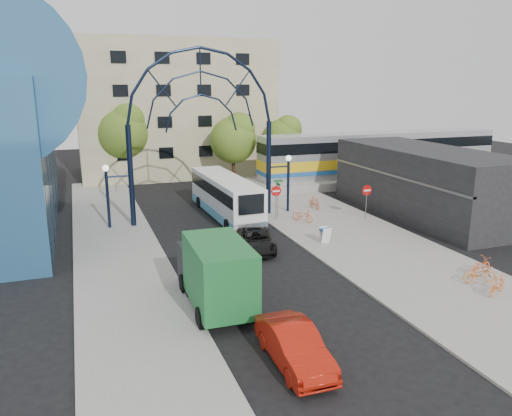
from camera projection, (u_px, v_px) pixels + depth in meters
name	position (u px, v px, depth m)	size (l,w,h in m)	color
ground	(277.00, 295.00, 23.42)	(120.00, 120.00, 0.00)	black
sidewalk_east	(376.00, 249.00, 29.69)	(8.00, 56.00, 0.12)	gray
plaza_west	(123.00, 267.00, 26.73)	(5.00, 50.00, 0.12)	gray
gateway_arch	(201.00, 100.00, 34.11)	(13.64, 0.44, 12.10)	black
stop_sign	(276.00, 194.00, 35.46)	(0.80, 0.07, 2.50)	slate
do_not_enter_sign	(367.00, 194.00, 35.69)	(0.76, 0.07, 2.48)	slate
street_name_sign	(278.00, 190.00, 36.11)	(0.70, 0.70, 2.80)	slate
sandwich_board	(325.00, 233.00, 30.54)	(0.55, 0.61, 0.99)	white
commercial_block_east	(425.00, 182.00, 37.21)	(6.00, 16.00, 5.00)	black
apartment_block	(173.00, 108.00, 54.28)	(20.00, 12.10, 14.00)	tan
train_platform	(379.00, 178.00, 49.99)	(32.00, 5.00, 0.80)	gray
train_car	(380.00, 154.00, 49.38)	(25.10, 3.05, 4.20)	#B7B7BC
tree_north_a	(235.00, 137.00, 47.97)	(4.48, 4.48, 7.00)	#382314
tree_north_b	(123.00, 130.00, 48.16)	(5.12, 5.12, 8.00)	#382314
tree_north_c	(284.00, 137.00, 51.86)	(4.16, 4.16, 6.50)	#382314
city_bus	(225.00, 196.00, 36.94)	(2.77, 10.83, 2.95)	white
green_truck	(214.00, 272.00, 21.97)	(2.56, 6.34, 3.17)	black
black_suv	(256.00, 240.00, 29.57)	(2.05, 4.44, 1.23)	black
red_sedan	(294.00, 346.00, 17.48)	(1.52, 4.35, 1.43)	#A9170A
bike_near_a	(303.00, 215.00, 35.32)	(0.59, 1.70, 0.90)	#F55D31
bike_near_b	(314.00, 202.00, 38.97)	(0.46, 1.62, 0.97)	#D7592B
bike_far_a	(480.00, 266.00, 25.56)	(0.58, 1.66, 0.87)	orange
bike_far_b	(498.00, 284.00, 23.11)	(0.44, 1.57, 0.94)	orange
bike_far_c	(480.00, 274.00, 24.45)	(0.59, 1.70, 0.89)	orange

